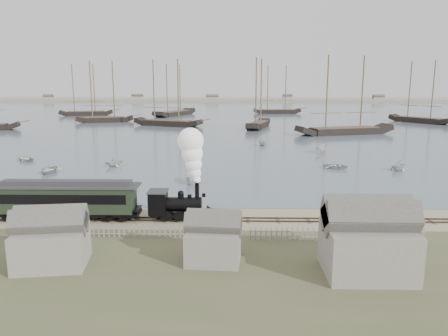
{
  "coord_description": "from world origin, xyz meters",
  "views": [
    {
      "loc": [
        3.38,
        -43.34,
        13.56
      ],
      "look_at": [
        2.44,
        6.89,
        3.5
      ],
      "focal_mm": 35.0,
      "sensor_mm": 36.0,
      "label": 1
    }
  ],
  "objects": [
    {
      "name": "schooner_3",
      "position": [
        11.04,
        83.95,
        10.06
      ],
      "size": [
        8.9,
        18.8,
        20.0
      ],
      "primitive_type": null,
      "rotation": [
        0.0,
        0.0,
        1.31
      ],
      "color": "black",
      "rests_on": "harbor_water"
    },
    {
      "name": "passenger_coach",
      "position": [
        -12.85,
        -2.0,
        2.18
      ],
      "size": [
        14.21,
        2.74,
        3.45
      ],
      "color": "black",
      "rests_on": "ground"
    },
    {
      "name": "schooner_8",
      "position": [
        22.15,
        140.48,
        10.06
      ],
      "size": [
        19.84,
        5.97,
        20.0
      ],
      "primitive_type": null,
      "rotation": [
        0.0,
        0.0,
        0.08
      ],
      "color": "black",
      "rests_on": "harbor_water"
    },
    {
      "name": "rowboat_1",
      "position": [
        -15.58,
        25.0,
        0.85
      ],
      "size": [
        3.83,
        3.94,
        1.58
      ],
      "primitive_type": "imported",
      "rotation": [
        0.0,
        0.0,
        2.16
      ],
      "color": "beige",
      "rests_on": "harbor_water"
    },
    {
      "name": "shed_right",
      "position": [
        13.0,
        -14.0,
        0.0
      ],
      "size": [
        6.0,
        5.0,
        5.1
      ],
      "primitive_type": null,
      "color": "gray",
      "rests_on": "ground"
    },
    {
      "name": "rowboat_2",
      "position": [
        -2.27,
        13.74,
        0.72
      ],
      "size": [
        3.54,
        1.61,
        1.32
      ],
      "primitive_type": "imported",
      "rotation": [
        0.0,
        0.0,
        3.24
      ],
      "color": "beige",
      "rests_on": "harbor_water"
    },
    {
      "name": "schooner_1",
      "position": [
        -38.82,
        100.72,
        10.06
      ],
      "size": [
        18.89,
        9.21,
        20.0
      ],
      "primitive_type": null,
      "rotation": [
        0.0,
        0.0,
        0.28
      ],
      "color": "black",
      "rests_on": "harbor_water"
    },
    {
      "name": "schooner_5",
      "position": [
        64.89,
        101.08,
        10.06
      ],
      "size": [
        16.29,
        19.51,
        20.0
      ],
      "primitive_type": null,
      "rotation": [
        0.0,
        0.0,
        -0.93
      ],
      "color": "black",
      "rests_on": "harbor_water"
    },
    {
      "name": "shed_left",
      "position": [
        -10.0,
        -13.0,
        0.0
      ],
      "size": [
        5.0,
        4.0,
        4.1
      ],
      "primitive_type": null,
      "color": "gray",
      "rests_on": "ground"
    },
    {
      "name": "schooner_2",
      "position": [
        -16.23,
        89.24,
        10.06
      ],
      "size": [
        22.21,
        12.88,
        20.0
      ],
      "primitive_type": null,
      "rotation": [
        0.0,
        0.0,
        -0.38
      ],
      "color": "black",
      "rests_on": "harbor_water"
    },
    {
      "name": "beached_dinghy",
      "position": [
        -15.38,
        0.38,
        0.41
      ],
      "size": [
        2.9,
        4.0,
        0.81
      ],
      "primitive_type": "imported",
      "rotation": [
        0.0,
        0.0,
        1.55
      ],
      "color": "beige",
      "rests_on": "ground"
    },
    {
      "name": "far_spit",
      "position": [
        0.0,
        250.0,
        0.0
      ],
      "size": [
        500.0,
        20.0,
        1.8
      ],
      "primitive_type": "cube",
      "color": "tan",
      "rests_on": "ground"
    },
    {
      "name": "schooner_4",
      "position": [
        32.41,
        69.37,
        10.06
      ],
      "size": [
        26.65,
        13.16,
        20.0
      ],
      "primitive_type": null,
      "rotation": [
        0.0,
        0.0,
        0.29
      ],
      "color": "black",
      "rests_on": "harbor_water"
    },
    {
      "name": "rowboat_4",
      "position": [
        28.93,
        22.68,
        0.86
      ],
      "size": [
        3.75,
        3.92,
        1.6
      ],
      "primitive_type": "imported",
      "rotation": [
        0.0,
        0.0,
        5.21
      ],
      "color": "beige",
      "rests_on": "harbor_water"
    },
    {
      "name": "rowboat_0",
      "position": [
        -24.06,
        19.99,
        0.52
      ],
      "size": [
        4.72,
        3.58,
        0.92
      ],
      "primitive_type": "imported",
      "rotation": [
        0.0,
        0.0,
        0.1
      ],
      "color": "beige",
      "rests_on": "harbor_water"
    },
    {
      "name": "rowboat_7",
      "position": [
        9.79,
        48.4,
        0.82
      ],
      "size": [
        3.75,
        3.62,
        1.52
      ],
      "primitive_type": "imported",
      "rotation": [
        0.0,
        0.0,
        0.55
      ],
      "color": "beige",
      "rests_on": "harbor_water"
    },
    {
      "name": "rowboat_3",
      "position": [
        19.65,
        24.08,
        0.46
      ],
      "size": [
        4.28,
        4.75,
        0.81
      ],
      "primitive_type": "imported",
      "rotation": [
        0.0,
        0.0,
        1.09
      ],
      "color": "beige",
      "rests_on": "harbor_water"
    },
    {
      "name": "rail_track",
      "position": [
        0.0,
        -2.0,
        0.04
      ],
      "size": [
        120.0,
        1.8,
        0.16
      ],
      "color": "#31241B",
      "rests_on": "ground"
    },
    {
      "name": "shed_mid",
      "position": [
        2.0,
        -12.0,
        0.0
      ],
      "size": [
        4.0,
        3.5,
        3.6
      ],
      "primitive_type": null,
      "color": "gray",
      "rests_on": "ground"
    },
    {
      "name": "harbor_water",
      "position": [
        0.0,
        170.0,
        0.03
      ],
      "size": [
        600.0,
        336.0,
        0.06
      ],
      "primitive_type": "cube",
      "color": "#4D606F",
      "rests_on": "ground"
    },
    {
      "name": "schooner_6",
      "position": [
        -54.38,
        128.84,
        10.06
      ],
      "size": [
        20.9,
        9.36,
        20.0
      ],
      "primitive_type": null,
      "rotation": [
        0.0,
        0.0,
        0.24
      ],
      "color": "black",
      "rests_on": "harbor_water"
    },
    {
      "name": "rowboat_6",
      "position": [
        -32.18,
        29.72,
        0.45
      ],
      "size": [
        4.31,
        4.61,
        0.78
      ],
      "primitive_type": "imported",
      "rotation": [
        0.0,
        0.0,
        4.13
      ],
      "color": "beige",
      "rests_on": "harbor_water"
    },
    {
      "name": "ground",
      "position": [
        0.0,
        0.0,
        0.0
      ],
      "size": [
        600.0,
        600.0,
        0.0
      ],
      "primitive_type": "plane",
      "color": "tan",
      "rests_on": "ground"
    },
    {
      "name": "rowboat_5",
      "position": [
        20.53,
        39.57,
        0.84
      ],
      "size": [
        4.15,
        3.65,
        1.56
      ],
      "primitive_type": "imported",
      "rotation": [
        0.0,
        0.0,
        2.5
      ],
      "color": "beige",
      "rests_on": "harbor_water"
    },
    {
      "name": "picket_fence_east",
      "position": [
        12.5,
        -7.5,
        0.0
      ],
      "size": [
        15.0,
        0.1,
        1.2
      ],
      "primitive_type": null,
      "color": "gray",
      "rests_on": "ground"
    },
    {
      "name": "locomotive",
      "position": [
        -0.73,
        -2.0,
        4.07
      ],
      "size": [
        7.05,
        2.63,
        8.79
      ],
      "color": "black",
      "rests_on": "ground"
    },
    {
      "name": "picket_fence_west",
      "position": [
        -6.5,
        -7.0,
        0.0
      ],
      "size": [
        19.0,
        0.1,
        1.2
      ],
      "primitive_type": null,
      "color": "gray",
      "rests_on": "ground"
    },
    {
      "name": "schooner_7",
      "position": [
        -19.32,
        129.46,
        10.06
      ],
      "size": [
        15.48,
        25.13,
        20.0
      ],
      "primitive_type": null,
      "rotation": [
        0.0,
        0.0,
        1.15
      ],
      "color": "black",
      "rests_on": "harbor_water"
    }
  ]
}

